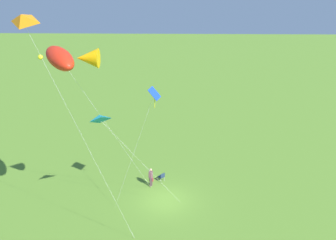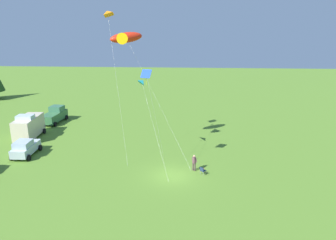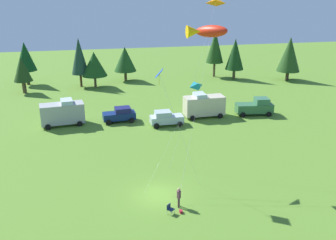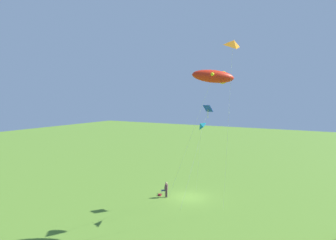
# 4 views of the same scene
# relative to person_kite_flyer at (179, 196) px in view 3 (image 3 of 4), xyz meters

# --- Properties ---
(ground_plane) EXTENTS (160.00, 160.00, 0.00)m
(ground_plane) POSITION_rel_person_kite_flyer_xyz_m (-1.36, 2.21, -1.02)
(ground_plane) COLOR #547E29
(person_kite_flyer) EXTENTS (0.46, 0.55, 1.74)m
(person_kite_flyer) POSITION_rel_person_kite_flyer_xyz_m (0.00, 0.00, 0.00)
(person_kite_flyer) COLOR #4C343B
(person_kite_flyer) RESTS_ON ground
(folding_chair) EXTENTS (0.68, 0.68, 0.82)m
(folding_chair) POSITION_rel_person_kite_flyer_xyz_m (-0.92, -0.84, -0.53)
(folding_chair) COLOR #1F2F4E
(folding_chair) RESTS_ON ground
(backpack_on_grass) EXTENTS (0.23, 0.33, 0.22)m
(backpack_on_grass) POSITION_rel_person_kite_flyer_xyz_m (-0.03, -0.89, -0.91)
(backpack_on_grass) COLOR maroon
(backpack_on_grass) RESTS_ON ground
(van_motorhome_grey) EXTENTS (5.62, 3.13, 3.34)m
(van_motorhome_grey) POSITION_rel_person_kite_flyer_xyz_m (-10.09, 22.00, 0.62)
(van_motorhome_grey) COLOR #A0A2A1
(van_motorhome_grey) RESTS_ON ground
(car_navy_hatch) EXTENTS (4.31, 2.43, 1.89)m
(car_navy_hatch) POSITION_rel_person_kite_flyer_xyz_m (-2.83, 21.90, -0.07)
(car_navy_hatch) COLOR navy
(car_navy_hatch) RESTS_ON ground
(car_silver_compact) EXTENTS (4.22, 2.25, 1.89)m
(car_silver_compact) POSITION_rel_person_kite_flyer_xyz_m (2.80, 19.27, -0.07)
(car_silver_compact) COLOR #B1C1C6
(car_silver_compact) RESTS_ON ground
(van_camper_beige) EXTENTS (5.50, 2.81, 3.34)m
(van_camper_beige) POSITION_rel_person_kite_flyer_xyz_m (8.50, 21.54, 0.62)
(van_camper_beige) COLOR beige
(van_camper_beige) RESTS_ON ground
(truck_green_flatbed) EXTENTS (5.20, 2.89, 2.34)m
(truck_green_flatbed) POSITION_rel_person_kite_flyer_xyz_m (15.78, 21.01, 0.08)
(truck_green_flatbed) COLOR #32653C
(truck_green_flatbed) RESTS_ON ground
(treeline_distant) EXTENTS (51.01, 10.06, 8.87)m
(treeline_distant) POSITION_rel_person_kite_flyer_xyz_m (6.02, 41.89, 3.71)
(treeline_distant) COLOR #473D1A
(treeline_distant) RESTS_ON ground
(kite_large_fish) EXTENTS (6.22, 9.12, 13.88)m
(kite_large_fish) POSITION_rel_person_kite_flyer_xyz_m (4.24, 7.46, 12.14)
(kite_large_fish) COLOR red
(kite_large_fish) RESTS_ON ground
(kite_delta_teal) EXTENTS (6.26, 3.63, 9.04)m
(kite_delta_teal) POSITION_rel_person_kite_flyer_xyz_m (2.97, 5.49, 7.62)
(kite_delta_teal) COLOR teal
(kite_delta_teal) RESTS_ON ground
(kite_diamond_blue) EXTENTS (3.86, 1.97, 10.49)m
(kite_diamond_blue) POSITION_rel_person_kite_flyer_xyz_m (-0.61, 4.67, 8.81)
(kite_diamond_blue) COLOR blue
(kite_diamond_blue) RESTS_ON ground
(kite_delta_orange) EXTENTS (5.84, 3.34, 16.10)m
(kite_delta_orange) POSITION_rel_person_kite_flyer_xyz_m (5.70, 9.67, 14.62)
(kite_delta_orange) COLOR orange
(kite_delta_orange) RESTS_ON ground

